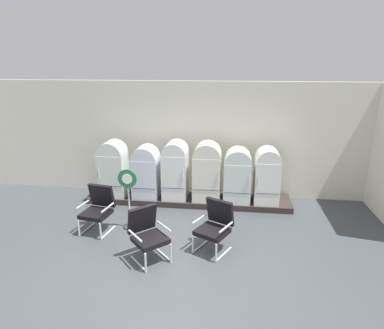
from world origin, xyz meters
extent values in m
cube|color=#3E4449|center=(0.00, 0.00, -0.03)|extent=(12.00, 10.00, 0.05)
cube|color=silver|center=(0.00, 3.66, 1.54)|extent=(11.76, 0.12, 3.08)
cube|color=#47443F|center=(0.00, 3.66, 2.73)|extent=(11.76, 0.07, 0.06)
cube|color=#312724|center=(0.00, 3.02, 0.08)|extent=(5.28, 0.95, 0.15)
cube|color=silver|center=(-1.96, 2.89, 0.72)|extent=(0.67, 0.59, 1.13)
cylinder|color=silver|center=(-1.96, 2.89, 1.28)|extent=(0.67, 0.58, 0.67)
cube|color=#383838|center=(-1.96, 2.59, 0.51)|extent=(0.62, 0.01, 0.01)
cylinder|color=silver|center=(-2.23, 2.57, 0.85)|extent=(0.02, 0.02, 0.28)
cube|color=white|center=(-1.08, 2.89, 0.67)|extent=(0.66, 0.59, 1.04)
cylinder|color=white|center=(-1.08, 2.89, 1.19)|extent=(0.66, 0.58, 0.66)
cube|color=#383838|center=(-1.08, 2.59, 0.48)|extent=(0.60, 0.01, 0.01)
cylinder|color=silver|center=(-1.35, 2.57, 0.79)|extent=(0.02, 0.02, 0.28)
cube|color=white|center=(-0.32, 2.94, 0.74)|extent=(0.62, 0.70, 1.18)
cylinder|color=white|center=(-0.32, 2.94, 1.33)|extent=(0.62, 0.68, 0.62)
cube|color=#383838|center=(-0.32, 2.59, 0.53)|extent=(0.57, 0.01, 0.01)
cylinder|color=silver|center=(-0.07, 2.57, 0.88)|extent=(0.02, 0.02, 0.28)
cube|color=silver|center=(0.50, 2.90, 0.73)|extent=(0.69, 0.63, 1.15)
cylinder|color=silver|center=(0.50, 2.90, 1.30)|extent=(0.69, 0.61, 0.69)
cube|color=#383838|center=(0.50, 2.59, 0.52)|extent=(0.64, 0.01, 0.01)
cylinder|color=silver|center=(0.78, 2.57, 0.86)|extent=(0.02, 0.02, 0.28)
cube|color=silver|center=(1.26, 2.92, 0.66)|extent=(0.67, 0.65, 1.03)
cylinder|color=silver|center=(1.26, 2.92, 1.18)|extent=(0.67, 0.64, 0.67)
cube|color=#383838|center=(1.26, 2.59, 0.48)|extent=(0.62, 0.01, 0.01)
cylinder|color=silver|center=(1.53, 2.57, 0.79)|extent=(0.02, 0.02, 0.28)
cube|color=white|center=(1.99, 2.93, 0.69)|extent=(0.61, 0.68, 1.09)
cylinder|color=white|center=(1.99, 2.93, 1.24)|extent=(0.61, 0.66, 0.61)
cube|color=#383838|center=(1.99, 2.59, 0.50)|extent=(0.56, 0.01, 0.01)
cylinder|color=silver|center=(1.74, 2.57, 0.82)|extent=(0.02, 0.02, 0.28)
cylinder|color=silver|center=(-2.01, 1.21, 0.02)|extent=(0.14, 0.59, 0.04)
cylinder|color=silver|center=(-2.06, 0.93, 0.20)|extent=(0.05, 0.05, 0.36)
cylinder|color=silver|center=(-1.50, 1.12, 0.02)|extent=(0.14, 0.59, 0.04)
cylinder|color=silver|center=(-1.54, 0.85, 0.20)|extent=(0.05, 0.05, 0.36)
cube|color=black|center=(-1.75, 1.16, 0.43)|extent=(0.64, 0.62, 0.09)
cube|color=black|center=(-1.70, 1.45, 0.74)|extent=(0.58, 0.27, 0.53)
cylinder|color=silver|center=(-2.05, 1.21, 0.61)|extent=(0.12, 0.48, 0.04)
cylinder|color=silver|center=(-1.46, 1.11, 0.61)|extent=(0.12, 0.48, 0.04)
cylinder|color=silver|center=(0.55, 0.82, 0.02)|extent=(0.31, 0.54, 0.04)
cylinder|color=silver|center=(0.42, 0.57, 0.20)|extent=(0.05, 0.05, 0.36)
cylinder|color=silver|center=(1.01, 0.57, 0.02)|extent=(0.31, 0.54, 0.04)
cylinder|color=silver|center=(0.88, 0.33, 0.20)|extent=(0.05, 0.05, 0.36)
cube|color=black|center=(0.78, 0.70, 0.43)|extent=(0.75, 0.74, 0.09)
cube|color=black|center=(0.91, 0.95, 0.74)|extent=(0.58, 0.42, 0.53)
cylinder|color=silver|center=(0.51, 0.83, 0.61)|extent=(0.26, 0.44, 0.04)
cylinder|color=silver|center=(1.04, 0.56, 0.61)|extent=(0.26, 0.44, 0.04)
cylinder|color=silver|center=(-0.52, 0.07, 0.02)|extent=(0.43, 0.46, 0.04)
cylinder|color=silver|center=(-0.33, -0.13, 0.20)|extent=(0.06, 0.06, 0.36)
cylinder|color=silver|center=(-0.14, 0.43, 0.02)|extent=(0.43, 0.46, 0.04)
cylinder|color=silver|center=(0.05, 0.23, 0.20)|extent=(0.06, 0.06, 0.36)
cube|color=black|center=(-0.33, 0.25, 0.43)|extent=(0.78, 0.78, 0.09)
cube|color=black|center=(-0.53, 0.46, 0.74)|extent=(0.53, 0.51, 0.53)
cylinder|color=silver|center=(-0.55, 0.05, 0.61)|extent=(0.36, 0.38, 0.04)
cylinder|color=silver|center=(-0.11, 0.45, 0.61)|extent=(0.36, 0.38, 0.04)
cylinder|color=#2D2D30|center=(-1.10, 1.46, 0.01)|extent=(0.32, 0.32, 0.03)
cylinder|color=silver|center=(-1.10, 1.46, 0.60)|extent=(0.04, 0.04, 1.13)
cylinder|color=#206A3E|center=(-1.10, 1.44, 1.16)|extent=(0.42, 0.02, 0.42)
cylinder|color=white|center=(-1.10, 1.42, 1.16)|extent=(0.23, 0.00, 0.23)
camera|label=1|loc=(1.08, -5.00, 3.57)|focal=31.01mm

